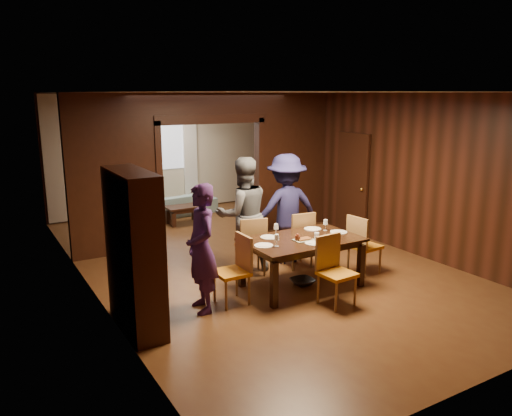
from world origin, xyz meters
TOP-DOWN VIEW (x-y plane):
  - floor at (0.00, 0.00)m, footprint 9.00×9.00m
  - ceiling at (0.00, 0.00)m, footprint 5.50×9.00m
  - room_walls at (0.00, 1.89)m, footprint 5.52×9.01m
  - person_purple at (-1.61, -1.44)m, footprint 0.49×0.68m
  - person_grey at (-0.37, -0.34)m, footprint 1.03×0.86m
  - person_navy at (0.49, -0.33)m, footprint 1.30×0.86m
  - sofa at (0.22, 3.85)m, footprint 1.81×0.86m
  - serving_bowl at (0.10, -1.38)m, footprint 0.37×0.37m
  - dining_table at (0.05, -1.42)m, footprint 1.72×1.07m
  - coffee_table at (-0.03, 3.03)m, footprint 0.80×0.50m
  - chair_left at (-1.16, -1.44)m, footprint 0.44×0.44m
  - chair_right at (1.29, -1.46)m, footprint 0.48×0.48m
  - chair_far_l at (-0.34, -0.55)m, footprint 0.54×0.54m
  - chair_far_r at (0.51, -0.64)m, footprint 0.48×0.48m
  - chair_near at (0.07, -2.23)m, footprint 0.47×0.47m
  - hutch at (-2.53, -1.50)m, footprint 0.40×1.20m
  - door_right at (2.70, 0.50)m, footprint 0.06×0.90m
  - window_far at (0.00, 4.44)m, footprint 1.20×0.03m
  - curtain_left at (-0.75, 4.40)m, footprint 0.35×0.06m
  - curtain_right at (0.75, 4.40)m, footprint 0.35×0.06m
  - plate_left at (-0.64, -1.45)m, footprint 0.27×0.27m
  - plate_far_l at (-0.35, -1.13)m, footprint 0.27×0.27m
  - plate_far_r at (0.50, -1.08)m, footprint 0.27×0.27m
  - plate_right at (0.73, -1.44)m, footprint 0.27×0.27m
  - plate_near at (0.05, -1.72)m, footprint 0.27×0.27m
  - platter_a at (0.01, -1.52)m, footprint 0.30×0.20m
  - platter_b at (0.31, -1.67)m, footprint 0.30×0.20m
  - wineglass_left at (-0.50, -1.57)m, footprint 0.08×0.08m
  - wineglass_far at (-0.20, -1.08)m, footprint 0.08×0.08m
  - wineglass_right at (0.63, -1.24)m, footprint 0.08×0.08m
  - tumbler at (0.13, -1.67)m, footprint 0.07×0.07m
  - condiment_jar at (-0.09, -1.50)m, footprint 0.08×0.08m

SIDE VIEW (x-z plane):
  - floor at x=0.00m, z-range 0.00..0.00m
  - coffee_table at x=-0.03m, z-range 0.00..0.40m
  - sofa at x=0.22m, z-range 0.00..0.51m
  - dining_table at x=0.05m, z-range 0.00..0.76m
  - chair_left at x=-1.16m, z-range 0.00..0.97m
  - chair_right at x=1.29m, z-range 0.00..0.97m
  - chair_far_l at x=-0.34m, z-range 0.00..0.97m
  - chair_far_r at x=0.51m, z-range 0.00..0.97m
  - chair_near at x=0.07m, z-range 0.00..0.97m
  - plate_left at x=-0.64m, z-range 0.76..0.77m
  - plate_far_l at x=-0.35m, z-range 0.76..0.77m
  - plate_far_r at x=0.50m, z-range 0.76..0.77m
  - plate_right at x=0.73m, z-range 0.76..0.77m
  - plate_near at x=0.05m, z-range 0.76..0.77m
  - platter_a at x=0.01m, z-range 0.76..0.80m
  - platter_b at x=0.31m, z-range 0.76..0.80m
  - serving_bowl at x=0.10m, z-range 0.76..0.85m
  - condiment_jar at x=-0.09m, z-range 0.76..0.87m
  - tumbler at x=0.13m, z-range 0.76..0.90m
  - wineglass_left at x=-0.50m, z-range 0.76..0.94m
  - wineglass_far at x=-0.20m, z-range 0.76..0.94m
  - wineglass_right at x=0.63m, z-range 0.76..0.94m
  - person_purple at x=-1.61m, z-range 0.00..1.75m
  - person_navy at x=0.49m, z-range 0.00..1.89m
  - person_grey at x=-0.37m, z-range 0.00..1.90m
  - hutch at x=-2.53m, z-range 0.00..2.00m
  - door_right at x=2.70m, z-range 0.00..2.10m
  - curtain_left at x=-0.75m, z-range 0.05..2.45m
  - curtain_right at x=0.75m, z-range 0.05..2.45m
  - room_walls at x=0.00m, z-range 0.06..2.96m
  - window_far at x=0.00m, z-range 1.05..2.35m
  - ceiling at x=0.00m, z-range 2.89..2.91m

